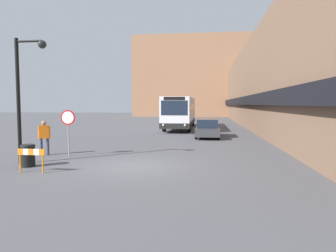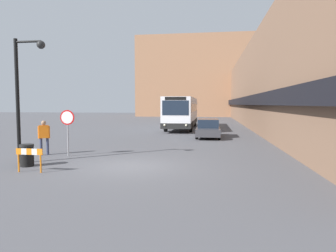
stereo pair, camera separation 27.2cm
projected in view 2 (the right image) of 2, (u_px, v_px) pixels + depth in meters
ground_plane at (131, 166)px, 12.89m from camera, size 160.00×160.00×0.00m
building_row_right at (268, 86)px, 34.82m from camera, size 5.50×60.00×9.54m
building_backdrop_far at (196, 77)px, 66.83m from camera, size 26.00×8.00×17.53m
city_bus at (182, 112)px, 32.62m from camera, size 2.74×12.48×3.36m
parked_car_front at (208, 128)px, 24.12m from camera, size 1.88×4.72×1.48m
stop_sign at (67, 123)px, 15.23m from camera, size 0.76×0.08×2.37m
street_lamp at (24, 85)px, 13.24m from camera, size 1.46×0.36×5.54m
pedestrian at (44, 134)px, 15.66m from camera, size 0.54×0.42×1.82m
trash_bin at (27, 155)px, 12.84m from camera, size 0.59×0.59×0.95m
construction_barricade at (29, 155)px, 11.66m from camera, size 1.10×0.06×0.94m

